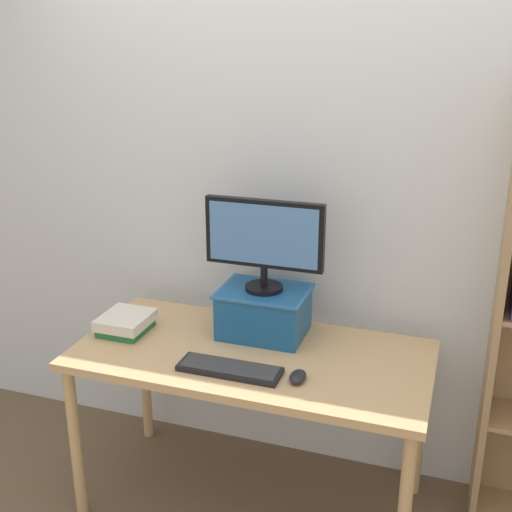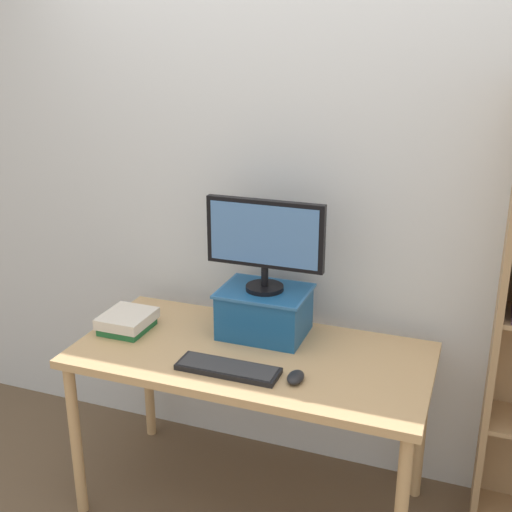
{
  "view_description": "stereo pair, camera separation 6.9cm",
  "coord_description": "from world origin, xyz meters",
  "px_view_note": "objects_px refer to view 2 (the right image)",
  "views": [
    {
      "loc": [
        0.8,
        -2.3,
        2.06
      ],
      "look_at": [
        -0.01,
        0.07,
        1.19
      ],
      "focal_mm": 45.0,
      "sensor_mm": 36.0,
      "label": 1
    },
    {
      "loc": [
        0.87,
        -2.28,
        2.06
      ],
      "look_at": [
        -0.01,
        0.07,
        1.19
      ],
      "focal_mm": 45.0,
      "sensor_mm": 36.0,
      "label": 2
    }
  ],
  "objects_px": {
    "computer_monitor": "(265,239)",
    "computer_mouse": "(296,377)",
    "keyboard": "(228,369)",
    "book_stack": "(127,321)",
    "desk": "(251,368)",
    "riser_box": "(265,311)"
  },
  "relations": [
    {
      "from": "desk",
      "to": "computer_monitor",
      "type": "bearing_deg",
      "value": 91.75
    },
    {
      "from": "riser_box",
      "to": "computer_monitor",
      "type": "distance_m",
      "value": 0.34
    },
    {
      "from": "computer_mouse",
      "to": "book_stack",
      "type": "bearing_deg",
      "value": 168.36
    },
    {
      "from": "riser_box",
      "to": "computer_mouse",
      "type": "bearing_deg",
      "value": -54.22
    },
    {
      "from": "riser_box",
      "to": "book_stack",
      "type": "relative_size",
      "value": 1.67
    },
    {
      "from": "riser_box",
      "to": "computer_mouse",
      "type": "relative_size",
      "value": 3.76
    },
    {
      "from": "desk",
      "to": "computer_mouse",
      "type": "xyz_separation_m",
      "value": [
        0.25,
        -0.17,
        0.1
      ]
    },
    {
      "from": "computer_monitor",
      "to": "computer_mouse",
      "type": "distance_m",
      "value": 0.61
    },
    {
      "from": "keyboard",
      "to": "book_stack",
      "type": "bearing_deg",
      "value": 161.36
    },
    {
      "from": "keyboard",
      "to": "book_stack",
      "type": "distance_m",
      "value": 0.61
    },
    {
      "from": "riser_box",
      "to": "computer_monitor",
      "type": "relative_size",
      "value": 0.74
    },
    {
      "from": "computer_mouse",
      "to": "book_stack",
      "type": "xyz_separation_m",
      "value": [
        -0.85,
        0.18,
        0.02
      ]
    },
    {
      "from": "riser_box",
      "to": "book_stack",
      "type": "bearing_deg",
      "value": -163.48
    },
    {
      "from": "riser_box",
      "to": "computer_monitor",
      "type": "xyz_separation_m",
      "value": [
        -0.0,
        -0.0,
        0.34
      ]
    },
    {
      "from": "computer_monitor",
      "to": "book_stack",
      "type": "distance_m",
      "value": 0.75
    },
    {
      "from": "book_stack",
      "to": "computer_monitor",
      "type": "bearing_deg",
      "value": 16.39
    },
    {
      "from": "keyboard",
      "to": "book_stack",
      "type": "height_order",
      "value": "book_stack"
    },
    {
      "from": "riser_box",
      "to": "keyboard",
      "type": "bearing_deg",
      "value": -93.27
    },
    {
      "from": "keyboard",
      "to": "computer_mouse",
      "type": "height_order",
      "value": "computer_mouse"
    },
    {
      "from": "desk",
      "to": "keyboard",
      "type": "relative_size",
      "value": 3.6
    },
    {
      "from": "riser_box",
      "to": "computer_monitor",
      "type": "bearing_deg",
      "value": -90.0
    },
    {
      "from": "keyboard",
      "to": "book_stack",
      "type": "relative_size",
      "value": 1.78
    }
  ]
}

